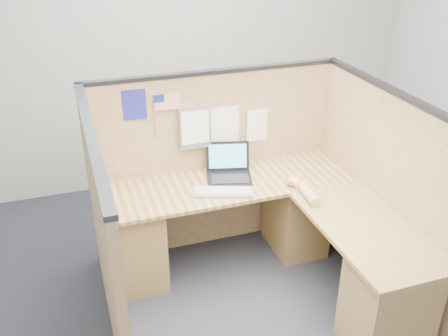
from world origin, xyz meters
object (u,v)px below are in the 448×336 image
object	(u,v)px
l_desk	(269,242)
mouse	(294,183)
laptop	(227,169)
keyboard	(223,192)

from	to	relation	value
l_desk	mouse	distance (m)	0.49
l_desk	mouse	world-z (taller)	mouse
l_desk	laptop	size ratio (longest dim) A/B	4.86
l_desk	laptop	world-z (taller)	laptop
keyboard	mouse	bearing A→B (deg)	12.84
keyboard	laptop	bearing A→B (deg)	84.37
keyboard	mouse	world-z (taller)	mouse
l_desk	laptop	distance (m)	0.66
l_desk	keyboard	world-z (taller)	keyboard
laptop	keyboard	distance (m)	0.28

